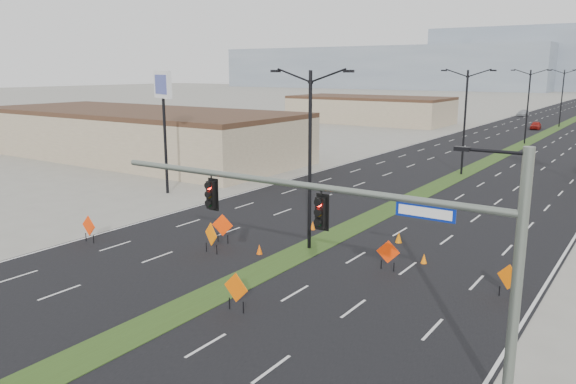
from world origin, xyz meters
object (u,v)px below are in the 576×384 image
Objects in this scene: car_far at (523,113)px; pole_sign_west at (163,94)px; construction_sign_3 at (236,289)px; cone_0 at (259,249)px; car_left at (536,125)px; streetlight_0 at (310,155)px; cone_2 at (424,259)px; streetlight_3 at (562,96)px; construction_sign_0 at (89,227)px; construction_sign_1 at (211,235)px; streetlight_2 at (528,104)px; construction_sign_4 at (388,253)px; construction_sign_5 at (509,278)px; signal_mast at (370,233)px; cone_1 at (399,237)px; construction_sign_2 at (223,226)px; streetlight_1 at (465,119)px; cone_3 at (313,226)px.

car_far is 100.96m from pole_sign_west.
construction_sign_3 is 3.02× the size of cone_0.
car_left is 86.55m from construction_sign_3.
cone_2 is at bearing 10.83° from streetlight_0.
streetlight_3 is 2.57× the size of car_left.
car_left is at bearing 91.97° from streetlight_0.
construction_sign_0 is 0.93× the size of construction_sign_1.
streetlight_3 is 83.18m from cone_2.
car_left is at bearing 96.77° from cone_2.
cone_0 is (-1.73, -58.43, -5.13)m from streetlight_2.
construction_sign_5 is (5.92, -0.23, -0.01)m from construction_sign_4.
signal_mast is 14.54m from construction_sign_1.
cone_1 is (-7.33, 4.91, -0.59)m from construction_sign_5.
construction_sign_4 is (-3.34, 9.20, -3.86)m from signal_mast.
streetlight_0 is 10.22m from construction_sign_3.
construction_sign_1 is (-1.39, -81.22, 0.38)m from car_left.
construction_sign_2 is at bearing 171.25° from cone_0.
streetlight_3 reaches higher than pole_sign_west.
signal_mast is at bearing -84.80° from streetlight_3.
construction_sign_0 is at bearing -144.26° from construction_sign_5.
streetlight_1 is 28.36m from pole_sign_west.
streetlight_3 is at bearing 90.00° from streetlight_2.
streetlight_0 is at bearing -61.31° from cone_3.
streetlight_0 is at bearing -90.00° from streetlight_2.
construction_sign_1 reaches higher than construction_sign_4.
signal_mast reaches higher than construction_sign_4.
signal_mast is 118.05m from car_far.
streetlight_2 is at bearing 88.30° from cone_0.
construction_sign_3 is (6.79, -7.04, -0.01)m from construction_sign_2.
cone_2 is (1.16, 2.02, -0.66)m from construction_sign_4.
cone_2 is at bearing -14.64° from cone_3.
streetlight_1 reaches higher than pole_sign_west.
streetlight_0 is 6.28× the size of construction_sign_4.
construction_sign_4 reaches higher than construction_sign_5.
streetlight_1 reaches higher than signal_mast.
cone_1 is 5.68m from cone_3.
construction_sign_1 reaches higher than car_left.
streetlight_0 is at bearing -93.32° from car_left.
construction_sign_3 is at bearing -113.21° from cone_2.
pole_sign_west reaches higher than construction_sign_2.
construction_sign_1 is 1.02× the size of construction_sign_3.
pole_sign_west reaches higher than car_far.
streetlight_0 is 5.74× the size of construction_sign_2.
construction_sign_0 reaches higher than construction_sign_4.
construction_sign_5 is (2.58, 8.98, -3.87)m from signal_mast.
car_far is at bearing 124.07° from construction_sign_5.
signal_mast is 10.22× the size of construction_sign_4.
construction_sign_2 reaches higher than construction_sign_4.
construction_sign_1 reaches higher than cone_0.
signal_mast is 9.22× the size of construction_sign_1.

